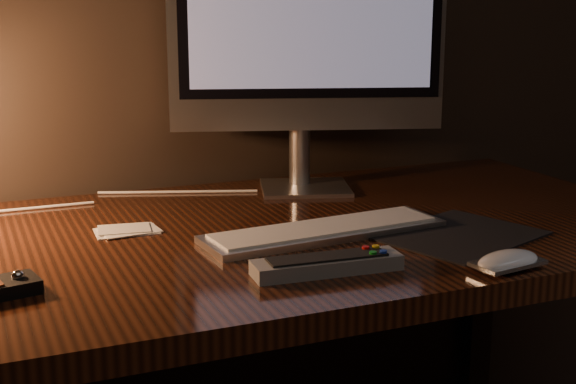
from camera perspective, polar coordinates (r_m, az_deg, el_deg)
name	(u,v)px	position (r m, az deg, el deg)	size (l,w,h in m)	color
desk	(219,292)	(1.45, -4.90, -7.10)	(1.60, 0.75, 0.75)	#401C0E
monitor	(307,22)	(1.60, 1.38, 12.01)	(0.53, 0.21, 0.57)	silver
keyboard	(324,230)	(1.34, 2.60, -2.73)	(0.42, 0.12, 0.02)	silver
mousepad	(459,235)	(1.36, 12.04, -3.00)	(0.25, 0.20, 0.00)	black
mouse	(508,264)	(1.20, 15.36, -4.95)	(0.11, 0.06, 0.02)	white
tv_remote	(327,264)	(1.15, 2.80, -5.14)	(0.22, 0.07, 0.03)	gray
papers	(127,230)	(1.38, -11.41, -2.69)	(0.10, 0.07, 0.01)	white
cable	(94,203)	(1.58, -13.65, -0.73)	(0.01, 0.01, 0.67)	white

